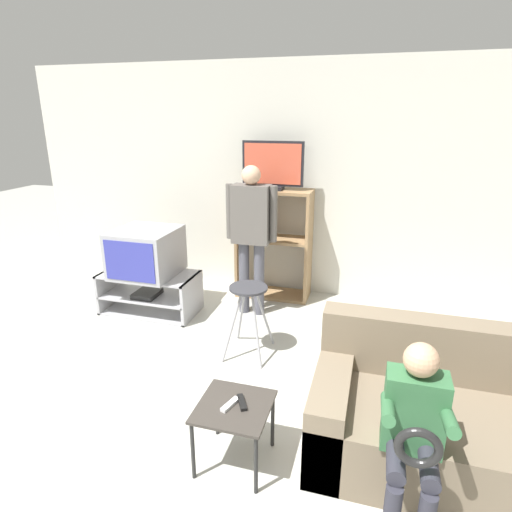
% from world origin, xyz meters
% --- Properties ---
extents(wall_back, '(6.40, 0.06, 2.60)m').
position_xyz_m(wall_back, '(0.00, 3.30, 1.30)').
color(wall_back, beige).
rests_on(wall_back, ground_plane).
extents(tv_stand, '(1.01, 0.51, 0.43)m').
position_xyz_m(tv_stand, '(-1.24, 2.25, 0.21)').
color(tv_stand, '#A8A8AD').
rests_on(tv_stand, ground_plane).
extents(television_main, '(0.62, 0.64, 0.48)m').
position_xyz_m(television_main, '(-1.25, 2.25, 0.68)').
color(television_main, '#9E9EA3').
rests_on(television_main, tv_stand).
extents(media_shelf, '(0.83, 0.36, 1.25)m').
position_xyz_m(media_shelf, '(-0.08, 3.05, 0.64)').
color(media_shelf, '#9E7A51').
rests_on(media_shelf, ground_plane).
extents(television_flat, '(0.67, 0.20, 0.51)m').
position_xyz_m(television_flat, '(-0.10, 3.03, 1.50)').
color(television_flat, black).
rests_on(television_flat, media_shelf).
extents(folding_stool, '(0.37, 0.45, 0.64)m').
position_xyz_m(folding_stool, '(0.02, 1.74, 0.51)').
color(folding_stool, '#99999E').
rests_on(folding_stool, ground_plane).
extents(snack_table, '(0.43, 0.43, 0.41)m').
position_xyz_m(snack_table, '(0.31, 0.51, 0.35)').
color(snack_table, '#38332D').
rests_on(snack_table, ground_plane).
extents(remote_control_black, '(0.10, 0.14, 0.02)m').
position_xyz_m(remote_control_black, '(0.35, 0.53, 0.42)').
color(remote_control_black, black).
rests_on(remote_control_black, snack_table).
extents(remote_control_white, '(0.08, 0.15, 0.02)m').
position_xyz_m(remote_control_white, '(0.29, 0.50, 0.42)').
color(remote_control_white, silver).
rests_on(remote_control_white, snack_table).
extents(couch, '(1.50, 0.86, 0.80)m').
position_xyz_m(couch, '(1.49, 0.88, 0.27)').
color(couch, '#756651').
rests_on(couch, ground_plane).
extents(person_standing_adult, '(0.53, 0.20, 1.57)m').
position_xyz_m(person_standing_adult, '(-0.19, 2.53, 0.95)').
color(person_standing_adult, '#4C4C56').
rests_on(person_standing_adult, ground_plane).
extents(person_seated_child, '(0.33, 0.43, 1.00)m').
position_xyz_m(person_seated_child, '(1.29, 0.39, 0.58)').
color(person_seated_child, '#2D2D38').
rests_on(person_seated_child, ground_plane).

